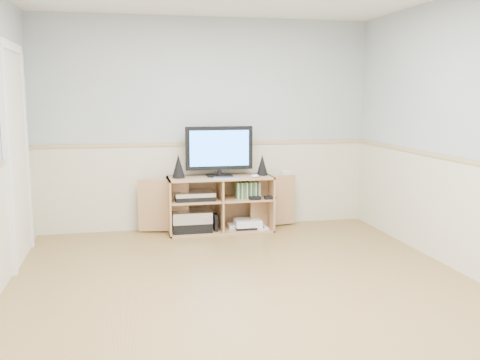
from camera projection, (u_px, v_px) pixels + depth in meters
name	position (u px, v px, depth m)	size (l,w,h in m)	color
room	(239.00, 142.00, 4.32)	(4.04, 4.54, 2.54)	#A8864A
media_cabinet	(219.00, 203.00, 6.36)	(1.91, 0.46, 0.65)	tan
monitor	(219.00, 149.00, 6.25)	(0.79, 0.18, 0.59)	black
speaker_left	(178.00, 166.00, 6.15)	(0.15, 0.15, 0.27)	black
speaker_right	(262.00, 165.00, 6.36)	(0.13, 0.13, 0.25)	black
keyboard	(226.00, 178.00, 6.13)	(0.30, 0.12, 0.01)	silver
mouse	(255.00, 176.00, 6.20)	(0.10, 0.06, 0.04)	white
av_components	(193.00, 214.00, 6.25)	(0.53, 0.34, 0.47)	black
game_consoles	(246.00, 224.00, 6.40)	(0.45, 0.30, 0.11)	white
game_cases	(248.00, 190.00, 6.33)	(0.28, 0.14, 0.19)	#3F8C3F
wall_outlet	(286.00, 176.00, 6.68)	(0.12, 0.03, 0.12)	white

